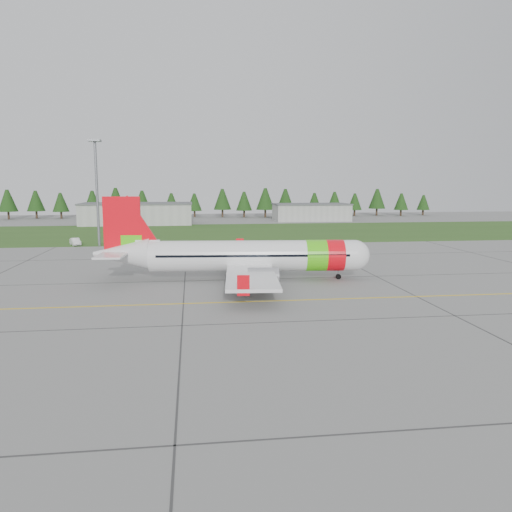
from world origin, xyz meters
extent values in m
plane|color=gray|center=(0.00, 0.00, 0.00)|extent=(320.00, 320.00, 0.00)
cylinder|color=white|center=(-6.40, 19.74, 3.08)|extent=(26.10, 6.10, 3.88)
sphere|color=white|center=(6.48, 18.62, 3.08)|extent=(3.88, 3.88, 3.88)
cone|color=white|center=(-22.75, 21.15, 3.43)|extent=(7.27, 4.47, 3.88)
cube|color=black|center=(6.78, 18.59, 3.43)|extent=(1.81, 2.71, 0.56)
cylinder|color=#4FDA10|center=(1.53, 19.05, 3.08)|extent=(2.92, 4.17, 3.96)
cylinder|color=#F30814|center=(3.91, 18.84, 3.08)|extent=(2.52, 4.13, 3.96)
cube|color=white|center=(-6.90, 19.78, 1.99)|extent=(8.20, 32.19, 0.36)
cube|color=#F30814|center=(-6.52, 35.62, 2.54)|extent=(1.20, 0.28, 1.99)
cube|color=#F30814|center=(-9.25, 4.11, 2.54)|extent=(1.20, 0.28, 1.99)
cylinder|color=gray|center=(-4.94, 25.10, 1.44)|extent=(3.75, 2.39, 2.09)
cylinder|color=gray|center=(-5.88, 14.20, 1.44)|extent=(3.75, 2.39, 2.09)
cube|color=#F30814|center=(-22.56, 21.14, 6.76)|extent=(4.59, 0.75, 7.56)
cube|color=#4FDA10|center=(-21.47, 21.04, 4.58)|extent=(2.61, 0.64, 2.39)
cube|color=white|center=(-23.25, 21.20, 3.68)|extent=(4.16, 11.67, 0.22)
cylinder|color=slate|center=(4.50, 18.79, 0.70)|extent=(0.18, 0.18, 1.39)
cylinder|color=black|center=(4.50, 18.79, 0.34)|extent=(0.70, 0.34, 0.68)
cylinder|color=slate|center=(-7.65, 22.64, 0.95)|extent=(0.22, 0.22, 1.89)
cylinder|color=black|center=(-8.04, 22.67, 0.52)|extent=(1.07, 0.54, 1.03)
cylinder|color=slate|center=(-8.13, 17.09, 0.95)|extent=(0.22, 0.22, 1.89)
cylinder|color=black|center=(-8.53, 17.12, 0.52)|extent=(1.07, 0.54, 1.03)
imported|color=silver|center=(-36.87, 59.52, 2.19)|extent=(1.96, 1.92, 4.38)
cube|color=#30561E|center=(0.00, 82.00, 0.01)|extent=(320.00, 50.00, 0.03)
cube|color=gold|center=(0.00, 8.00, 0.01)|extent=(120.00, 0.25, 0.02)
cube|color=#A8A8A3|center=(-30.00, 110.00, 3.00)|extent=(32.00, 14.00, 6.00)
cube|color=#A8A8A3|center=(25.00, 118.00, 2.60)|extent=(24.00, 12.00, 5.20)
cylinder|color=slate|center=(-32.00, 58.00, 10.00)|extent=(0.50, 0.50, 20.00)
camera|label=1|loc=(-14.03, -42.05, 12.14)|focal=35.00mm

